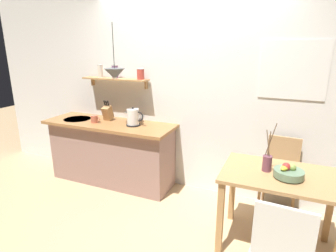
{
  "coord_description": "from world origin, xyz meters",
  "views": [
    {
      "loc": [
        1.18,
        -2.71,
        1.89
      ],
      "look_at": [
        -0.1,
        0.25,
        0.95
      ],
      "focal_mm": 29.55,
      "sensor_mm": 36.0,
      "label": 1
    }
  ],
  "objects_px": {
    "twig_vase": "(267,162)",
    "knife_block": "(108,113)",
    "fruit_bowl": "(288,172)",
    "electric_kettle": "(133,117)",
    "coffee_mug_by_sink": "(95,119)",
    "pendant_lamp": "(115,74)",
    "dining_chair_far": "(280,172)",
    "dining_table": "(280,187)"
  },
  "relations": [
    {
      "from": "dining_table",
      "to": "pendant_lamp",
      "type": "distance_m",
      "value": 2.23
    },
    {
      "from": "coffee_mug_by_sink",
      "to": "pendant_lamp",
      "type": "relative_size",
      "value": 0.21
    },
    {
      "from": "dining_table",
      "to": "coffee_mug_by_sink",
      "type": "height_order",
      "value": "coffee_mug_by_sink"
    },
    {
      "from": "dining_chair_far",
      "to": "fruit_bowl",
      "type": "xyz_separation_m",
      "value": [
        0.05,
        -0.7,
        0.32
      ]
    },
    {
      "from": "fruit_bowl",
      "to": "dining_table",
      "type": "bearing_deg",
      "value": 130.52
    },
    {
      "from": "fruit_bowl",
      "to": "dining_chair_far",
      "type": "bearing_deg",
      "value": 94.46
    },
    {
      "from": "twig_vase",
      "to": "electric_kettle",
      "type": "bearing_deg",
      "value": 163.4
    },
    {
      "from": "dining_table",
      "to": "twig_vase",
      "type": "height_order",
      "value": "twig_vase"
    },
    {
      "from": "twig_vase",
      "to": "knife_block",
      "type": "distance_m",
      "value": 2.25
    },
    {
      "from": "knife_block",
      "to": "electric_kettle",
      "type": "bearing_deg",
      "value": -11.2
    },
    {
      "from": "dining_table",
      "to": "coffee_mug_by_sink",
      "type": "xyz_separation_m",
      "value": [
        -2.39,
        0.44,
        0.28
      ]
    },
    {
      "from": "dining_chair_far",
      "to": "fruit_bowl",
      "type": "bearing_deg",
      "value": -85.54
    },
    {
      "from": "coffee_mug_by_sink",
      "to": "twig_vase",
      "type": "bearing_deg",
      "value": -10.66
    },
    {
      "from": "dining_table",
      "to": "coffee_mug_by_sink",
      "type": "relative_size",
      "value": 7.66
    },
    {
      "from": "electric_kettle",
      "to": "pendant_lamp",
      "type": "bearing_deg",
      "value": -143.31
    },
    {
      "from": "twig_vase",
      "to": "pendant_lamp",
      "type": "distance_m",
      "value": 2.03
    },
    {
      "from": "fruit_bowl",
      "to": "twig_vase",
      "type": "height_order",
      "value": "twig_vase"
    },
    {
      "from": "coffee_mug_by_sink",
      "to": "pendant_lamp",
      "type": "xyz_separation_m",
      "value": [
        0.39,
        -0.04,
        0.62
      ]
    },
    {
      "from": "dining_chair_far",
      "to": "twig_vase",
      "type": "xyz_separation_m",
      "value": [
        -0.13,
        -0.62,
        0.35
      ]
    },
    {
      "from": "twig_vase",
      "to": "knife_block",
      "type": "height_order",
      "value": "twig_vase"
    },
    {
      "from": "electric_kettle",
      "to": "dining_table",
      "type": "bearing_deg",
      "value": -15.86
    },
    {
      "from": "dining_chair_far",
      "to": "dining_table",
      "type": "bearing_deg",
      "value": -89.7
    },
    {
      "from": "dining_chair_far",
      "to": "electric_kettle",
      "type": "distance_m",
      "value": 1.9
    },
    {
      "from": "electric_kettle",
      "to": "pendant_lamp",
      "type": "xyz_separation_m",
      "value": [
        -0.17,
        -0.12,
        0.56
      ]
    },
    {
      "from": "electric_kettle",
      "to": "pendant_lamp",
      "type": "distance_m",
      "value": 0.6
    },
    {
      "from": "dining_table",
      "to": "knife_block",
      "type": "bearing_deg",
      "value": 165.06
    },
    {
      "from": "pendant_lamp",
      "to": "fruit_bowl",
      "type": "bearing_deg",
      "value": -12.58
    },
    {
      "from": "twig_vase",
      "to": "dining_chair_far",
      "type": "bearing_deg",
      "value": 78.2
    },
    {
      "from": "coffee_mug_by_sink",
      "to": "dining_chair_far",
      "type": "bearing_deg",
      "value": 4.77
    },
    {
      "from": "twig_vase",
      "to": "coffee_mug_by_sink",
      "type": "relative_size",
      "value": 3.37
    },
    {
      "from": "coffee_mug_by_sink",
      "to": "pendant_lamp",
      "type": "height_order",
      "value": "pendant_lamp"
    },
    {
      "from": "knife_block",
      "to": "coffee_mug_by_sink",
      "type": "xyz_separation_m",
      "value": [
        -0.09,
        -0.17,
        -0.06
      ]
    },
    {
      "from": "dining_table",
      "to": "electric_kettle",
      "type": "relative_size",
      "value": 3.85
    },
    {
      "from": "dining_chair_far",
      "to": "pendant_lamp",
      "type": "distance_m",
      "value": 2.27
    },
    {
      "from": "twig_vase",
      "to": "fruit_bowl",
      "type": "bearing_deg",
      "value": -21.76
    },
    {
      "from": "electric_kettle",
      "to": "knife_block",
      "type": "bearing_deg",
      "value": 168.8
    },
    {
      "from": "fruit_bowl",
      "to": "knife_block",
      "type": "bearing_deg",
      "value": 164.02
    },
    {
      "from": "electric_kettle",
      "to": "coffee_mug_by_sink",
      "type": "height_order",
      "value": "electric_kettle"
    },
    {
      "from": "fruit_bowl",
      "to": "knife_block",
      "type": "distance_m",
      "value": 2.45
    },
    {
      "from": "twig_vase",
      "to": "pendant_lamp",
      "type": "relative_size",
      "value": 0.69
    },
    {
      "from": "dining_table",
      "to": "knife_block",
      "type": "height_order",
      "value": "knife_block"
    },
    {
      "from": "twig_vase",
      "to": "pendant_lamp",
      "type": "height_order",
      "value": "pendant_lamp"
    }
  ]
}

